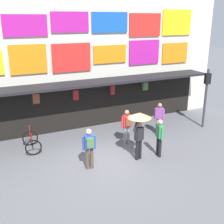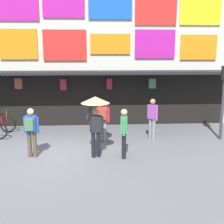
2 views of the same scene
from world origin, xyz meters
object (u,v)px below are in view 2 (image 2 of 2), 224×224
pedestrian_in_yellow (152,117)px  pedestrian_in_green (124,131)px  pedestrian_in_red (103,118)px  bicycle_parked (3,127)px  pedestrian_with_umbrella (96,110)px  pedestrian_in_blue (31,129)px  traffic_light_far (224,87)px

pedestrian_in_yellow → pedestrian_in_green: size_ratio=1.00×
pedestrian_in_red → pedestrian_in_yellow: size_ratio=1.00×
bicycle_parked → pedestrian_with_umbrella: pedestrian_with_umbrella is taller
pedestrian_in_blue → pedestrian_in_green: size_ratio=1.00×
pedestrian_in_blue → pedestrian_in_green: (3.09, -0.25, -0.04)m
traffic_light_far → pedestrian_in_red: traffic_light_far is taller
bicycle_parked → pedestrian_in_green: size_ratio=0.71×
traffic_light_far → pedestrian_in_green: bearing=-155.8°
pedestrian_in_red → pedestrian_in_green: (0.65, -1.71, -0.04)m
pedestrian_with_umbrella → pedestrian_in_blue: 2.26m
bicycle_parked → pedestrian_in_red: pedestrian_in_red is taller
bicycle_parked → pedestrian_in_red: (4.19, -1.24, 0.59)m
pedestrian_in_red → pedestrian_in_blue: bearing=-149.1°
pedestrian_in_yellow → pedestrian_with_umbrella: bearing=-140.7°
pedestrian_in_blue → pedestrian_in_yellow: size_ratio=1.00×
bicycle_parked → pedestrian_in_red: size_ratio=0.71×
pedestrian_in_blue → pedestrian_with_umbrella: bearing=-3.2°
pedestrian_in_green → pedestrian_with_umbrella: bearing=172.1°
traffic_light_far → pedestrian_in_red: (-4.84, -0.17, -1.16)m
bicycle_parked → pedestrian_in_green: (4.85, -2.95, 0.55)m
pedestrian_in_green → pedestrian_in_yellow: bearing=55.9°
pedestrian_in_blue → pedestrian_in_yellow: same height
pedestrian_with_umbrella → bicycle_parked: bearing=144.2°
bicycle_parked → pedestrian_with_umbrella: bearing=-35.8°
pedestrian_in_red → pedestrian_with_umbrella: pedestrian_with_umbrella is taller
pedestrian_in_red → pedestrian_in_blue: 2.84m
pedestrian_in_blue → pedestrian_in_yellow: (4.45, 1.76, -0.04)m
pedestrian_in_red → pedestrian_in_blue: same height
pedestrian_in_blue → traffic_light_far: bearing=12.6°
pedestrian_with_umbrella → traffic_light_far: bearing=18.9°
traffic_light_far → bicycle_parked: (-9.03, 1.07, -1.75)m
pedestrian_in_blue → pedestrian_in_yellow: 4.79m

